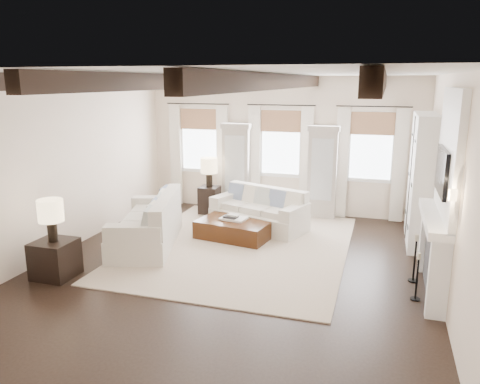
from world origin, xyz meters
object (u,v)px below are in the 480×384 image
(sofa_left, at_px, (150,225))
(side_table_back, at_px, (210,200))
(ottoman, at_px, (234,229))
(side_table_front, at_px, (55,259))
(sofa_back, at_px, (260,212))

(sofa_left, height_order, side_table_back, sofa_left)
(sofa_left, bearing_deg, side_table_back, 82.92)
(ottoman, relative_size, side_table_front, 2.35)
(ottoman, height_order, side_table_back, side_table_back)
(sofa_left, xyz_separation_m, side_table_front, (-0.77, -1.78, -0.10))
(sofa_left, xyz_separation_m, side_table_back, (0.30, 2.40, -0.07))
(sofa_left, bearing_deg, ottoman, 31.83)
(sofa_back, distance_m, sofa_left, 2.41)
(ottoman, bearing_deg, sofa_back, 77.98)
(sofa_left, distance_m, ottoman, 1.67)
(sofa_back, xyz_separation_m, side_table_front, (-2.50, -3.46, -0.05))
(sofa_left, bearing_deg, side_table_front, -113.46)
(sofa_back, bearing_deg, side_table_front, -125.86)
(sofa_left, distance_m, side_table_front, 1.94)
(sofa_back, bearing_deg, side_table_back, 153.45)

